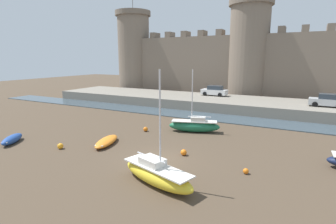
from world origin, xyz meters
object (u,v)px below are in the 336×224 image
at_px(sailboat_foreground_left, 194,125).
at_px(mooring_buoy_off_centre, 60,146).
at_px(mooring_buoy_near_channel, 146,129).
at_px(car_quay_east, 327,101).
at_px(sailboat_midflat_right, 157,174).
at_px(rowboat_foreground_right, 12,139).
at_px(mooring_buoy_near_shore, 246,171).
at_px(car_quay_west, 214,91).
at_px(mooring_buoy_mid_mud, 184,152).
at_px(rowboat_midflat_centre, 106,141).

bearing_deg(sailboat_foreground_left, mooring_buoy_off_centre, -128.57).
distance_m(mooring_buoy_near_channel, car_quay_east, 23.21).
distance_m(sailboat_midflat_right, mooring_buoy_off_centre, 10.44).
height_order(rowboat_foreground_right, mooring_buoy_off_centre, rowboat_foreground_right).
xyz_separation_m(mooring_buoy_near_shore, car_quay_east, (5.65, 21.35, 2.05)).
bearing_deg(sailboat_midflat_right, mooring_buoy_off_centre, 170.47).
bearing_deg(sailboat_foreground_left, car_quay_west, 100.94).
height_order(mooring_buoy_near_shore, car_quay_east, car_quay_east).
bearing_deg(sailboat_foreground_left, sailboat_midflat_right, -78.93).
bearing_deg(mooring_buoy_near_shore, sailboat_midflat_right, -138.36).
bearing_deg(mooring_buoy_mid_mud, car_quay_west, 102.08).
relative_size(sailboat_midflat_right, mooring_buoy_off_centre, 14.09).
bearing_deg(sailboat_midflat_right, car_quay_east, 68.25).
distance_m(mooring_buoy_off_centre, car_quay_west, 27.18).
bearing_deg(mooring_buoy_near_shore, car_quay_west, 112.16).
distance_m(mooring_buoy_near_shore, car_quay_west, 26.49).
bearing_deg(sailboat_midflat_right, sailboat_foreground_left, 101.07).
height_order(rowboat_midflat_centre, sailboat_midflat_right, sailboat_midflat_right).
height_order(sailboat_midflat_right, car_quay_west, sailboat_midflat_right).
bearing_deg(rowboat_midflat_centre, mooring_buoy_near_channel, 81.37).
relative_size(mooring_buoy_near_channel, car_quay_east, 0.11).
bearing_deg(mooring_buoy_near_channel, car_quay_west, 85.99).
height_order(sailboat_foreground_left, mooring_buoy_off_centre, sailboat_foreground_left).
bearing_deg(sailboat_foreground_left, mooring_buoy_near_channel, -154.28).
xyz_separation_m(sailboat_midflat_right, car_quay_west, (-5.52, 28.41, 1.58)).
relative_size(rowboat_midflat_centre, car_quay_west, 0.94).
bearing_deg(rowboat_midflat_centre, mooring_buoy_near_shore, -2.09).
distance_m(rowboat_midflat_centre, mooring_buoy_mid_mud, 7.13).
relative_size(mooring_buoy_near_shore, car_quay_west, 0.09).
height_order(rowboat_midflat_centre, car_quay_west, car_quay_west).
bearing_deg(car_quay_east, mooring_buoy_mid_mud, -117.76).
relative_size(sailboat_foreground_left, rowboat_foreground_right, 2.09).
distance_m(rowboat_foreground_right, mooring_buoy_off_centre, 5.17).
xyz_separation_m(mooring_buoy_mid_mud, car_quay_west, (-4.99, 23.30, 2.00)).
xyz_separation_m(mooring_buoy_near_channel, car_quay_east, (16.93, 15.75, 2.00)).
distance_m(sailboat_foreground_left, mooring_buoy_off_centre, 12.82).
bearing_deg(mooring_buoy_near_shore, car_quay_east, 75.19).
distance_m(mooring_buoy_near_channel, car_quay_west, 19.01).
height_order(mooring_buoy_near_shore, mooring_buoy_mid_mud, mooring_buoy_mid_mud).
height_order(rowboat_foreground_right, sailboat_midflat_right, sailboat_midflat_right).
distance_m(rowboat_midflat_centre, car_quay_west, 24.19).
bearing_deg(car_quay_east, sailboat_foreground_left, -132.41).
xyz_separation_m(mooring_buoy_near_shore, mooring_buoy_off_centre, (-14.73, -2.23, 0.06)).
relative_size(sailboat_foreground_left, sailboat_midflat_right, 0.93).
distance_m(sailboat_midflat_right, mooring_buoy_mid_mud, 5.16).
height_order(rowboat_foreground_right, car_quay_east, car_quay_east).
xyz_separation_m(mooring_buoy_off_centre, car_quay_east, (20.38, 23.58, 2.00)).
xyz_separation_m(mooring_buoy_near_channel, car_quay_west, (1.32, 18.86, 2.00)).
distance_m(mooring_buoy_off_centre, mooring_buoy_mid_mud, 10.32).
relative_size(mooring_buoy_near_shore, mooring_buoy_off_centre, 0.77).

